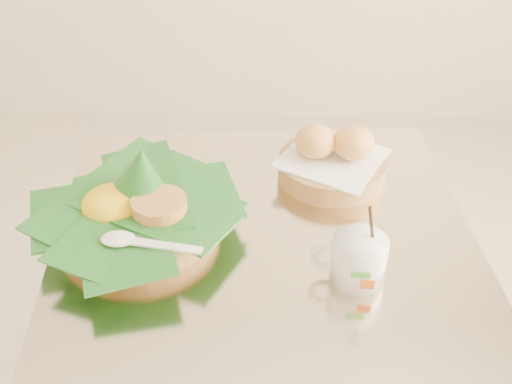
{
  "coord_description": "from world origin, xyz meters",
  "views": [
    {
      "loc": [
        0.17,
        -0.8,
        1.43
      ],
      "look_at": [
        0.14,
        0.05,
        0.82
      ],
      "focal_mm": 45.0,
      "sensor_mm": 36.0,
      "label": 1
    }
  ],
  "objects_px": {
    "bread_basket": "(333,160)",
    "coffee_mug": "(357,258)",
    "rice_basket": "(136,205)",
    "cafe_table": "(264,329)"
  },
  "relations": [
    {
      "from": "coffee_mug",
      "to": "cafe_table",
      "type": "bearing_deg",
      "value": 147.38
    },
    {
      "from": "cafe_table",
      "to": "bread_basket",
      "type": "relative_size",
      "value": 3.29
    },
    {
      "from": "bread_basket",
      "to": "coffee_mug",
      "type": "bearing_deg",
      "value": -86.11
    },
    {
      "from": "rice_basket",
      "to": "bread_basket",
      "type": "relative_size",
      "value": 1.47
    },
    {
      "from": "cafe_table",
      "to": "rice_basket",
      "type": "bearing_deg",
      "value": 173.71
    },
    {
      "from": "cafe_table",
      "to": "coffee_mug",
      "type": "height_order",
      "value": "coffee_mug"
    },
    {
      "from": "cafe_table",
      "to": "coffee_mug",
      "type": "bearing_deg",
      "value": -32.62
    },
    {
      "from": "rice_basket",
      "to": "coffee_mug",
      "type": "height_order",
      "value": "rice_basket"
    },
    {
      "from": "cafe_table",
      "to": "rice_basket",
      "type": "xyz_separation_m",
      "value": [
        -0.22,
        0.02,
        0.27
      ]
    },
    {
      "from": "coffee_mug",
      "to": "rice_basket",
      "type": "bearing_deg",
      "value": 162.27
    }
  ]
}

